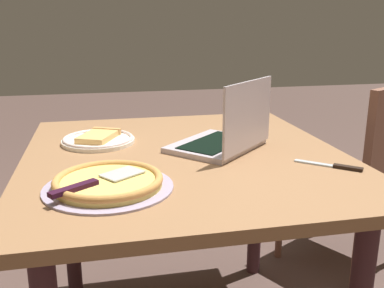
# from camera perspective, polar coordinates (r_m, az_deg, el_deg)

# --- Properties ---
(dining_table) EXTENTS (1.13, 1.03, 0.75)m
(dining_table) POSITION_cam_1_polar(r_m,az_deg,el_deg) (1.47, -0.95, -4.88)
(dining_table) COLOR #8D6440
(dining_table) RESTS_ON ground_plane
(laptop) EXTENTS (0.39, 0.39, 0.24)m
(laptop) POSITION_cam_1_polar(r_m,az_deg,el_deg) (1.46, 4.43, 1.10)
(laptop) COLOR #BAACB5
(laptop) RESTS_ON dining_table
(pizza_plate) EXTENTS (0.26, 0.26, 0.04)m
(pizza_plate) POSITION_cam_1_polar(r_m,az_deg,el_deg) (1.58, -12.10, 0.64)
(pizza_plate) COLOR white
(pizza_plate) RESTS_ON dining_table
(pizza_tray) EXTENTS (0.34, 0.34, 0.04)m
(pizza_tray) POSITION_cam_1_polar(r_m,az_deg,el_deg) (1.15, -10.89, -4.92)
(pizza_tray) COLOR #A194AE
(pizza_tray) RESTS_ON dining_table
(table_knife) EXTENTS (0.15, 0.16, 0.01)m
(table_knife) POSITION_cam_1_polar(r_m,az_deg,el_deg) (1.36, 18.14, -2.76)
(table_knife) COLOR silver
(table_knife) RESTS_ON dining_table
(chair_near) EXTENTS (0.62, 0.62, 0.91)m
(chair_near) POSITION_cam_1_polar(r_m,az_deg,el_deg) (2.17, 21.34, -2.78)
(chair_near) COLOR brown
(chair_near) RESTS_ON ground_plane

